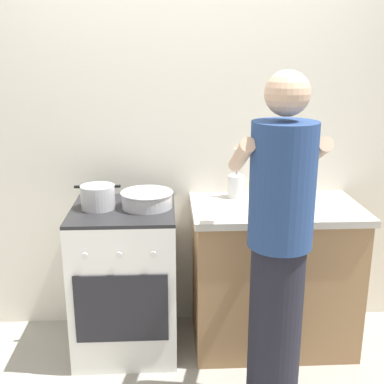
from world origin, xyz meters
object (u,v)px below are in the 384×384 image
Objects in this scene: pot at (98,197)px; mixing_bowl at (147,198)px; stove_range at (126,279)px; utensil_crock at (236,183)px; spice_bottle at (280,200)px; person at (279,253)px.

mixing_bowl is (0.28, 0.01, -0.02)m from pot.
stove_range is at bearing -173.29° from mixing_bowl.
utensil_crock reaches higher than pot.
spice_bottle is at bearing -38.14° from utensil_crock.
spice_bottle is at bearing 76.75° from person.
person is (0.78, -0.60, 0.41)m from stove_range.
person is at bearing -82.88° from utensil_crock.
mixing_bowl is 0.78m from spice_bottle.
person is (0.64, -0.61, -0.09)m from mixing_bowl.
spice_bottle is (0.24, -0.19, -0.05)m from utensil_crock.
pot is at bearing -178.10° from mixing_bowl.
spice_bottle reaches higher than stove_range.
pot is at bearing 179.61° from spice_bottle.
person is at bearing -43.75° from mixing_bowl.
pot reaches higher than spice_bottle.
person is (0.10, -0.78, -0.13)m from utensil_crock.
person is at bearing -33.26° from pot.
utensil_crock is 4.08× the size of spice_bottle.
mixing_bowl is at bearing 136.25° from person.
stove_range is 11.32× the size of spice_bottle.
mixing_bowl is 0.18× the size of person.
spice_bottle is at bearing -0.39° from pot.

